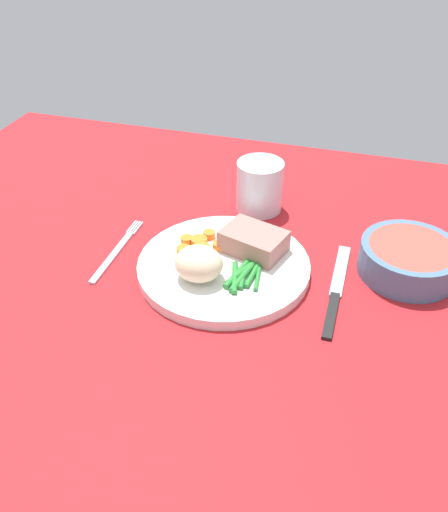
{
  "coord_description": "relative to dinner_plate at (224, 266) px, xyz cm",
  "views": [
    {
      "loc": [
        19.49,
        -59.42,
        50.75
      ],
      "look_at": [
        1.67,
        0.16,
        4.6
      ],
      "focal_mm": 37.94,
      "sensor_mm": 36.0,
      "label": 1
    }
  ],
  "objects": [
    {
      "name": "dining_table",
      "position": [
        -1.67,
        -0.16,
        -1.8
      ],
      "size": [
        120.0,
        90.0,
        2.0
      ],
      "color": "red",
      "rests_on": "ground"
    },
    {
      "name": "knife",
      "position": [
        16.31,
        -0.29,
        -0.6
      ],
      "size": [
        1.7,
        20.5,
        0.64
      ],
      "rotation": [
        0.0,
        0.0,
        0.05
      ],
      "color": "black",
      "rests_on": "dining_table"
    },
    {
      "name": "mashed_potatoes",
      "position": [
        -2.25,
        -4.5,
        3.22
      ],
      "size": [
        6.69,
        5.99,
        4.83
      ],
      "primitive_type": "ellipsoid",
      "color": "beige",
      "rests_on": "dinner_plate"
    },
    {
      "name": "carrot_slices",
      "position": [
        -4.44,
        2.27,
        1.3
      ],
      "size": [
        6.93,
        6.86,
        1.16
      ],
      "color": "orange",
      "rests_on": "dinner_plate"
    },
    {
      "name": "green_beans",
      "position": [
        3.65,
        -2.33,
        1.19
      ],
      "size": [
        4.84,
        9.54,
        0.85
      ],
      "color": "#2D8C38",
      "rests_on": "dinner_plate"
    },
    {
      "name": "meat_portion",
      "position": [
        3.37,
        3.93,
        2.44
      ],
      "size": [
        10.37,
        8.6,
        3.29
      ],
      "primitive_type": "cube",
      "rotation": [
        0.0,
        0.0,
        -0.29
      ],
      "color": "#B2756B",
      "rests_on": "dinner_plate"
    },
    {
      "name": "water_glass",
      "position": [
        0.74,
        18.34,
        2.84
      ],
      "size": [
        7.8,
        7.8,
        8.56
      ],
      "color": "silver",
      "rests_on": "dining_table"
    },
    {
      "name": "fork",
      "position": [
        -17.01,
        -0.26,
        -0.6
      ],
      "size": [
        1.44,
        16.6,
        0.4
      ],
      "rotation": [
        0.0,
        0.0,
        0.02
      ],
      "color": "silver",
      "rests_on": "dining_table"
    },
    {
      "name": "dinner_plate",
      "position": [
        0.0,
        0.0,
        0.0
      ],
      "size": [
        24.97,
        24.97,
        1.6
      ],
      "primitive_type": "cylinder",
      "color": "white",
      "rests_on": "dining_table"
    },
    {
      "name": "salad_bowl",
      "position": [
        25.46,
        7.14,
        1.81
      ],
      "size": [
        14.01,
        14.01,
        4.63
      ],
      "color": "#4C7299",
      "rests_on": "dining_table"
    }
  ]
}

